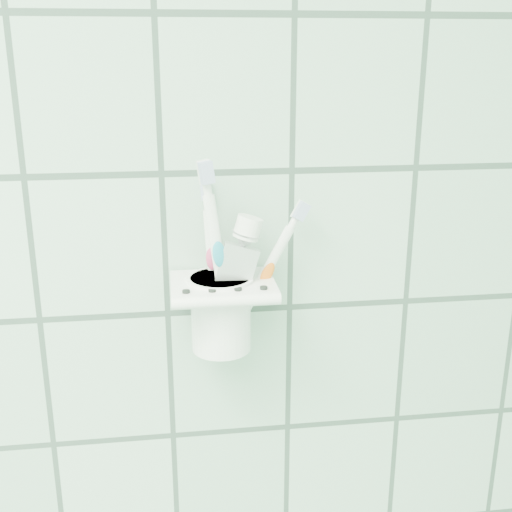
{
  "coord_description": "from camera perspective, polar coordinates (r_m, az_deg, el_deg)",
  "views": [
    {
      "loc": [
        0.6,
        0.49,
        1.55
      ],
      "look_at": [
        0.68,
        1.1,
        1.35
      ],
      "focal_mm": 45.0,
      "sensor_mm": 36.0,
      "label": 1
    }
  ],
  "objects": [
    {
      "name": "holder_bracket",
      "position": [
        0.71,
        -2.97,
        -2.81
      ],
      "size": [
        0.11,
        0.1,
        0.04
      ],
      "color": "white",
      "rests_on": "wall_back"
    },
    {
      "name": "cup",
      "position": [
        0.72,
        -3.14,
        -4.8
      ],
      "size": [
        0.08,
        0.08,
        0.09
      ],
      "color": "white",
      "rests_on": "holder_bracket"
    },
    {
      "name": "toothbrush_pink",
      "position": [
        0.7,
        -2.33,
        0.2
      ],
      "size": [
        0.04,
        0.02,
        0.21
      ],
      "rotation": [
        -0.03,
        -0.12,
        0.28
      ],
      "color": "white",
      "rests_on": "cup"
    },
    {
      "name": "toothbrush_blue",
      "position": [
        0.71,
        -3.52,
        -0.62
      ],
      "size": [
        0.02,
        0.04,
        0.18
      ],
      "rotation": [
        -0.19,
        -0.06,
        -0.09
      ],
      "color": "white",
      "rests_on": "cup"
    },
    {
      "name": "toothbrush_orange",
      "position": [
        0.69,
        -2.74,
        -1.05
      ],
      "size": [
        0.09,
        0.03,
        0.18
      ],
      "rotation": [
        -0.08,
        0.55,
        0.12
      ],
      "color": "white",
      "rests_on": "cup"
    },
    {
      "name": "toothpaste_tube",
      "position": [
        0.7,
        -3.8,
        -1.4
      ],
      "size": [
        0.07,
        0.04,
        0.16
      ],
      "rotation": [
        -0.06,
        0.28,
        -0.09
      ],
      "color": "silver",
      "rests_on": "cup"
    }
  ]
}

